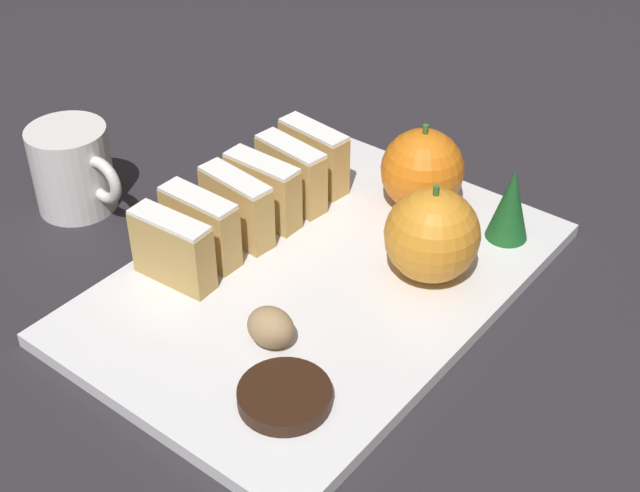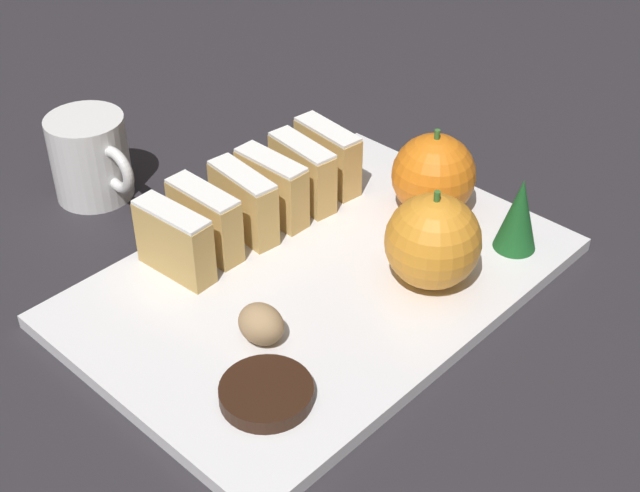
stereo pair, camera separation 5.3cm
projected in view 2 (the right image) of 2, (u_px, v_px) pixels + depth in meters
name	position (u px, v px, depth m)	size (l,w,h in m)	color
ground_plane	(320.00, 287.00, 0.74)	(6.00, 6.00, 0.00)	#28262B
serving_platter	(320.00, 281.00, 0.73)	(0.27, 0.40, 0.01)	white
stollen_slice_front	(174.00, 241.00, 0.72)	(0.07, 0.03, 0.06)	tan
stollen_slice_second	(205.00, 220.00, 0.74)	(0.07, 0.02, 0.06)	tan
stollen_slice_third	(241.00, 204.00, 0.76)	(0.07, 0.03, 0.06)	tan
stollen_slice_fourth	(272.00, 188.00, 0.78)	(0.07, 0.02, 0.06)	tan
stollen_slice_fifth	(302.00, 173.00, 0.80)	(0.07, 0.03, 0.06)	tan
stollen_slice_sixth	(327.00, 156.00, 0.83)	(0.07, 0.03, 0.06)	tan
orange_near	(433.00, 241.00, 0.70)	(0.08, 0.08, 0.09)	orange
orange_far	(434.00, 175.00, 0.78)	(0.07, 0.07, 0.08)	orange
walnut	(261.00, 324.00, 0.66)	(0.04, 0.03, 0.03)	tan
chocolate_cookie	(266.00, 393.00, 0.62)	(0.07, 0.07, 0.01)	black
evergreen_sprig	(519.00, 214.00, 0.74)	(0.04, 0.04, 0.07)	#195623
coffee_mug	(91.00, 158.00, 0.83)	(0.10, 0.07, 0.08)	white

